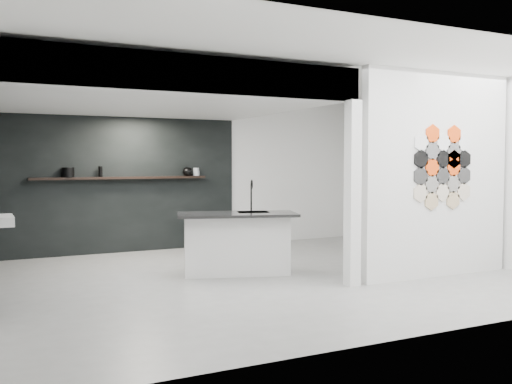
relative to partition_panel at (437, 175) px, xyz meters
The scene contains 15 objects.
floor 2.82m from the partition_panel, 155.80° to the left, with size 7.00×6.00×0.01m, color gray.
partition_panel is the anchor object (origin of this frame).
bay_clad_back 5.31m from the partition_panel, 131.60° to the left, with size 4.40×0.04×2.35m, color black.
bulkhead 4.21m from the partition_panel, 150.43° to the left, with size 4.40×4.00×0.40m, color silver.
corner_column 1.42m from the partition_panel, behind, with size 0.16×0.16×2.35m, color silver.
fascia_beam 3.71m from the partition_panel, behind, with size 4.40×0.16×0.40m, color silver.
display_shelf 5.17m from the partition_panel, 131.55° to the left, with size 3.00×0.15×0.04m, color black.
kitchen_island 2.92m from the partition_panel, 151.03° to the left, with size 1.78×1.19×1.32m.
stockpot 5.79m from the partition_panel, 138.10° to the left, with size 0.20×0.20×0.16m, color black.
kettle 4.47m from the partition_panel, 120.06° to the left, with size 0.19×0.19×0.16m, color black.
glass_bowl 4.39m from the partition_panel, 118.23° to the left, with size 0.12×0.12×0.09m, color gray.
glass_vase 4.39m from the partition_panel, 118.23° to the left, with size 0.10×0.10×0.15m, color gray.
bottle_dark 5.41m from the partition_panel, 134.40° to the left, with size 0.07×0.07×0.18m, color black.
utensil_cup 5.78m from the partition_panel, 138.03° to the left, with size 0.08×0.08×0.10m, color black.
hex_tile_cluster 0.14m from the partition_panel, 68.73° to the right, with size 1.04×0.02×1.16m.
Camera 1 is at (-3.45, -6.90, 1.58)m, focal length 40.00 mm.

